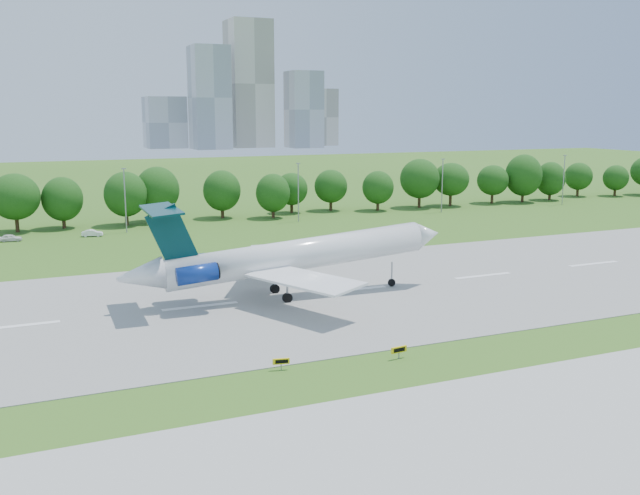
% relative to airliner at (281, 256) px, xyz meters
% --- Properties ---
extents(ground, '(600.00, 600.00, 0.00)m').
position_rel_airliner_xyz_m(ground, '(9.78, -25.06, -5.24)').
color(ground, '#305B18').
rests_on(ground, ground).
extents(runway, '(400.00, 45.00, 0.08)m').
position_rel_airliner_xyz_m(runway, '(9.78, -0.06, -5.20)').
color(runway, gray).
rests_on(runway, ground).
extents(taxiway, '(400.00, 23.00, 0.08)m').
position_rel_airliner_xyz_m(taxiway, '(9.78, -43.06, -5.20)').
color(taxiway, '#ADADA8').
rests_on(taxiway, ground).
extents(tree_line, '(288.40, 8.40, 10.40)m').
position_rel_airliner_xyz_m(tree_line, '(9.78, 66.94, 0.94)').
color(tree_line, '#382314').
rests_on(tree_line, ground).
extents(light_poles, '(175.90, 0.25, 12.19)m').
position_rel_airliner_xyz_m(light_poles, '(7.28, 56.94, 1.09)').
color(light_poles, gray).
rests_on(light_poles, ground).
extents(skyline, '(127.00, 52.00, 80.00)m').
position_rel_airliner_xyz_m(skyline, '(109.94, 365.55, 25.22)').
color(skyline, '#B2B2B7').
rests_on(skyline, ground).
extents(airliner, '(41.70, 30.33, 12.30)m').
position_rel_airliner_xyz_m(airliner, '(0.00, 0.00, 0.00)').
color(airliner, white).
rests_on(airliner, ground).
extents(taxi_sign_left, '(1.52, 0.48, 1.07)m').
position_rel_airliner_xyz_m(taxi_sign_left, '(-8.71, -23.33, -4.46)').
color(taxi_sign_left, gray).
rests_on(taxi_sign_left, ground).
extents(taxi_sign_centre, '(1.67, 0.38, 1.17)m').
position_rel_airliner_xyz_m(taxi_sign_centre, '(2.32, -24.88, -4.38)').
color(taxi_sign_centre, gray).
rests_on(taxi_sign_centre, ground).
extents(service_vehicle_a, '(3.91, 1.98, 1.23)m').
position_rel_airliner_xyz_m(service_vehicle_a, '(-16.66, 55.19, -4.63)').
color(service_vehicle_a, white).
rests_on(service_vehicle_a, ground).
extents(service_vehicle_b, '(3.94, 1.86, 1.30)m').
position_rel_airliner_xyz_m(service_vehicle_b, '(-30.48, 55.53, -4.59)').
color(service_vehicle_b, white).
rests_on(service_vehicle_b, ground).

